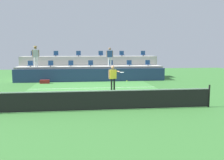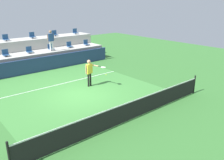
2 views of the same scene
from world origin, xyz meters
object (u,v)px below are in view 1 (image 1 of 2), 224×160
object	(u,v)px
stadium_chair_upper_far_left	(33,54)
stadium_chair_upper_mid_right	(101,54)
stadium_chair_lower_mid_left	(71,64)
stadium_chair_upper_left	(56,54)
stadium_chair_lower_mid_right	(110,64)
tennis_player	(113,76)
stadium_chair_lower_left	(51,64)
stadium_chair_lower_far_left	(30,64)
stadium_chair_lower_center	(91,64)
stadium_chair_lower_right	(129,63)
spectator_in_white	(110,55)
stadium_chair_upper_right	(122,54)
stadium_chair_lower_far_right	(148,63)
equipment_bag	(45,82)
tennis_ball	(127,81)
spectator_with_hat	(36,54)
stadium_chair_upper_mid_left	(78,54)
stadium_chair_upper_far_right	(143,54)

from	to	relation	value
stadium_chair_upper_far_left	stadium_chair_upper_mid_right	xyz separation A→B (m)	(6.43, 0.00, 0.00)
stadium_chair_lower_mid_left	stadium_chair_upper_left	world-z (taller)	stadium_chair_upper_left
stadium_chair_lower_mid_right	stadium_chair_upper_far_left	xyz separation A→B (m)	(-7.17, 1.80, 0.85)
tennis_player	stadium_chair_lower_left	bearing A→B (deg)	126.79
stadium_chair_lower_far_left	stadium_chair_lower_center	world-z (taller)	same
stadium_chair_lower_far_left	stadium_chair_lower_right	world-z (taller)	same
stadium_chair_lower_far_left	stadium_chair_lower_left	world-z (taller)	same
tennis_player	spectator_in_white	world-z (taller)	spectator_in_white
stadium_chair_upper_far_left	stadium_chair_upper_right	bearing A→B (deg)	0.00
stadium_chair_lower_far_right	stadium_chair_upper_far_left	distance (m)	10.86
equipment_bag	stadium_chair_upper_right	bearing A→B (deg)	28.62
stadium_chair_lower_mid_left	tennis_ball	bearing A→B (deg)	-61.67
stadium_chair_lower_mid_left	stadium_chair_upper_mid_right	size ratio (longest dim) A/B	1.00
stadium_chair_upper_mid_right	stadium_chair_lower_mid_left	bearing A→B (deg)	-147.64
spectator_with_hat	stadium_chair_upper_mid_left	bearing A→B (deg)	31.09
stadium_chair_upper_mid_left	tennis_ball	world-z (taller)	stadium_chair_upper_mid_left
stadium_chair_lower_mid_right	stadium_chair_upper_far_right	distance (m)	4.03
stadium_chair_lower_left	tennis_player	world-z (taller)	stadium_chair_lower_left
stadium_chair_upper_mid_right	stadium_chair_upper_right	size ratio (longest dim) A/B	1.00
tennis_ball	stadium_chair_upper_left	bearing A→B (deg)	120.80
stadium_chair_lower_center	stadium_chair_lower_far_right	distance (m)	5.32
stadium_chair_lower_far_left	stadium_chair_lower_center	xyz separation A→B (m)	(5.29, 0.00, 0.00)
stadium_chair_lower_mid_right	stadium_chair_upper_mid_left	distance (m)	3.53
stadium_chair_lower_mid_left	stadium_chair_lower_center	distance (m)	1.77
stadium_chair_lower_left	spectator_in_white	size ratio (longest dim) A/B	0.31
stadium_chair_upper_far_right	stadium_chair_lower_mid_left	bearing A→B (deg)	-165.76
stadium_chair_lower_right	stadium_chair_upper_far_right	size ratio (longest dim) A/B	1.00
stadium_chair_lower_right	tennis_player	size ratio (longest dim) A/B	0.31
stadium_chair_lower_far_right	stadium_chair_upper_mid_right	bearing A→B (deg)	157.05
stadium_chair_lower_left	tennis_player	xyz separation A→B (m)	(4.77, -6.38, -0.42)
spectator_with_hat	stadium_chair_upper_left	bearing A→B (deg)	55.87
stadium_chair_upper_far_left	spectator_with_hat	world-z (taller)	spectator_with_hat
stadium_chair_lower_mid_right	stadium_chair_lower_center	bearing A→B (deg)	180.00
stadium_chair_lower_left	stadium_chair_lower_right	xyz separation A→B (m)	(7.11, 0.00, 0.00)
stadium_chair_lower_mid_left	spectator_with_hat	distance (m)	3.11
stadium_chair_upper_far_right	spectator_with_hat	xyz separation A→B (m)	(-10.05, -2.18, 0.05)
stadium_chair_lower_left	tennis_ball	size ratio (longest dim) A/B	7.65
stadium_chair_lower_left	spectator_with_hat	size ratio (longest dim) A/B	0.29
stadium_chair_lower_mid_right	equipment_bag	bearing A→B (deg)	-160.44
stadium_chair_lower_center	tennis_player	world-z (taller)	stadium_chair_lower_center
stadium_chair_lower_far_right	equipment_bag	bearing A→B (deg)	-167.67
stadium_chair_lower_far_right	stadium_chair_upper_right	size ratio (longest dim) A/B	1.00
stadium_chair_lower_far_right	stadium_chair_upper_mid_left	size ratio (longest dim) A/B	1.00
stadium_chair_lower_center	tennis_player	xyz separation A→B (m)	(1.23, -6.38, -0.42)
stadium_chair_lower_far_left	stadium_chair_lower_left	bearing A→B (deg)	0.00
stadium_chair_upper_mid_left	stadium_chair_lower_mid_right	bearing A→B (deg)	-31.70
stadium_chair_lower_mid_left	stadium_chair_upper_far_right	bearing A→B (deg)	14.24
spectator_with_hat	stadium_chair_lower_far_right	bearing A→B (deg)	2.19
stadium_chair_upper_left	stadium_chair_upper_mid_right	world-z (taller)	same
spectator_with_hat	stadium_chair_lower_right	bearing A→B (deg)	2.65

